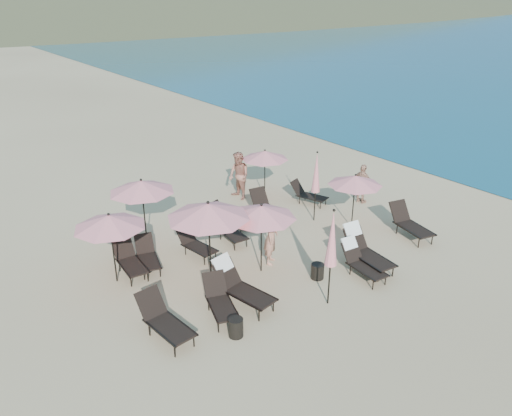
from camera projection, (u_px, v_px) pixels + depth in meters
ground at (332, 280)px, 14.54m from camera, size 800.00×800.00×0.00m
lounger_0 at (164, 320)px, 12.02m from camera, size 0.84×1.79×1.00m
lounger_1 at (220, 300)px, 12.86m from camera, size 1.05×1.68×0.90m
lounger_2 at (239, 285)px, 13.29m from camera, size 1.02×1.95×1.16m
lounger_3 at (361, 261)px, 14.62m from camera, size 0.72×1.64×0.99m
lounger_4 at (365, 249)px, 15.11m from camera, size 0.89×1.93×1.16m
lounger_5 at (410, 223)px, 16.95m from camera, size 1.05×1.89×1.02m
lounger_6 at (147, 255)px, 15.06m from camera, size 0.94×1.58×0.85m
lounger_7 at (129, 260)px, 14.74m from camera, size 0.72×1.64×0.92m
lounger_8 at (230, 230)px, 16.65m from camera, size 0.64×1.50×0.85m
lounger_9 at (228, 217)px, 17.54m from camera, size 1.05×1.60×0.86m
lounger_10 at (266, 207)px, 18.26m from camera, size 0.85×1.76×0.97m
lounger_11 at (308, 194)px, 19.58m from camera, size 1.02×1.57×0.84m
lounger_12 at (195, 243)px, 15.76m from camera, size 0.80×1.56×0.86m
umbrella_open_0 at (208, 211)px, 13.62m from camera, size 2.33×2.33×2.51m
umbrella_open_1 at (261, 212)px, 14.22m from camera, size 2.05×2.05×2.20m
umbrella_open_2 at (355, 180)px, 17.02m from camera, size 1.87×1.87×2.02m
umbrella_open_3 at (142, 186)px, 15.87m from camera, size 2.12×2.12×2.28m
umbrella_open_4 at (265, 155)px, 19.60m from camera, size 1.87×1.87×2.02m
umbrella_open_5 at (109, 221)px, 13.71m from camera, size 2.02×2.02×2.17m
umbrella_closed_0 at (332, 239)px, 12.68m from camera, size 0.33×0.33×2.79m
umbrella_closed_1 at (316, 173)px, 17.54m from camera, size 0.31×0.31×2.64m
side_table_0 at (236, 327)px, 12.10m from camera, size 0.37×0.37×0.49m
side_table_1 at (317, 271)px, 14.54m from camera, size 0.38×0.38×0.46m
beachgoer_a at (271, 237)px, 15.13m from camera, size 0.75×0.72×1.73m
beachgoer_b at (239, 176)px, 19.81m from camera, size 0.73×0.94×1.92m
beachgoer_c at (362, 184)px, 19.49m from camera, size 0.49×0.96×1.57m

